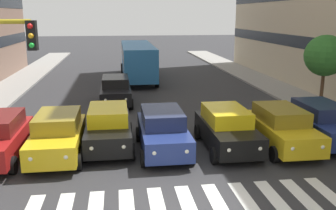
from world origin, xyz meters
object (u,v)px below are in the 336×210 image
(car_2, at_px, (227,128))
(car_3, at_px, (163,131))
(car_4, at_px, (109,127))
(street_tree_1, at_px, (325,56))
(car_0, at_px, (321,122))
(car_5, at_px, (58,135))
(car_row2_0, at_px, (116,90))
(car_1, at_px, (281,127))
(bus_behind_traffic, at_px, (137,58))

(car_2, relative_size, car_3, 1.00)
(car_2, distance_m, car_3, 2.66)
(car_4, height_order, street_tree_1, street_tree_1)
(car_0, relative_size, car_4, 1.00)
(car_5, xyz_separation_m, car_row2_0, (-2.25, -8.52, 0.00))
(car_1, height_order, car_row2_0, same)
(car_2, distance_m, car_row2_0, 9.75)
(car_row2_0, bearing_deg, car_1, 127.86)
(car_2, xyz_separation_m, car_3, (2.65, -0.08, 0.00))
(car_row2_0, bearing_deg, car_3, 102.45)
(car_3, xyz_separation_m, car_row2_0, (1.89, -8.55, 0.00))
(car_0, relative_size, bus_behind_traffic, 0.42)
(car_1, relative_size, bus_behind_traffic, 0.42)
(car_row2_0, bearing_deg, street_tree_1, 164.73)
(bus_behind_traffic, bearing_deg, car_0, 112.22)
(street_tree_1, bearing_deg, car_3, 28.19)
(car_row2_0, bearing_deg, car_0, 137.05)
(car_0, distance_m, car_row2_0, 12.18)
(car_0, xyz_separation_m, car_row2_0, (8.91, -8.30, 0.00))
(car_4, relative_size, car_5, 1.00)
(car_0, bearing_deg, street_tree_1, -119.90)
(car_5, bearing_deg, car_1, 178.24)
(car_5, bearing_deg, car_row2_0, -104.81)
(car_3, xyz_separation_m, bus_behind_traffic, (-0.00, -17.45, 0.97))
(car_1, distance_m, car_5, 9.10)
(car_0, height_order, car_4, same)
(car_2, height_order, street_tree_1, street_tree_1)
(car_row2_0, bearing_deg, bus_behind_traffic, -101.98)
(car_2, distance_m, street_tree_1, 9.36)
(car_3, bearing_deg, car_4, -19.45)
(car_5, bearing_deg, car_3, 179.56)
(car_0, bearing_deg, car_row2_0, -42.95)
(car_row2_0, xyz_separation_m, street_tree_1, (-11.83, 3.23, 2.31))
(car_4, relative_size, street_tree_1, 1.05)
(car_4, bearing_deg, car_0, 176.80)
(car_1, xyz_separation_m, car_5, (9.10, -0.28, 0.00))
(car_0, height_order, car_3, same)
(car_2, xyz_separation_m, car_4, (4.84, -0.85, 0.00))
(car_0, distance_m, car_1, 2.13)
(car_0, height_order, car_row2_0, same)
(car_3, height_order, car_row2_0, same)
(car_1, xyz_separation_m, car_4, (7.14, -1.02, 0.00))
(car_4, height_order, car_row2_0, same)
(car_2, height_order, car_5, same)
(car_row2_0, relative_size, street_tree_1, 1.05)
(car_3, distance_m, bus_behind_traffic, 17.48)
(car_1, distance_m, car_row2_0, 11.15)
(car_0, bearing_deg, car_3, 2.10)
(car_1, bearing_deg, street_tree_1, -131.81)
(car_1, bearing_deg, car_5, -1.76)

